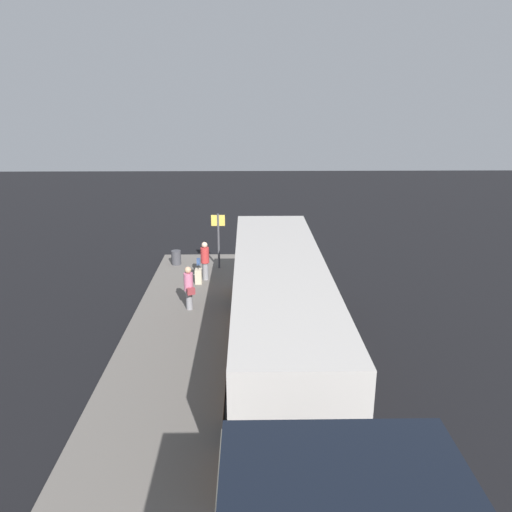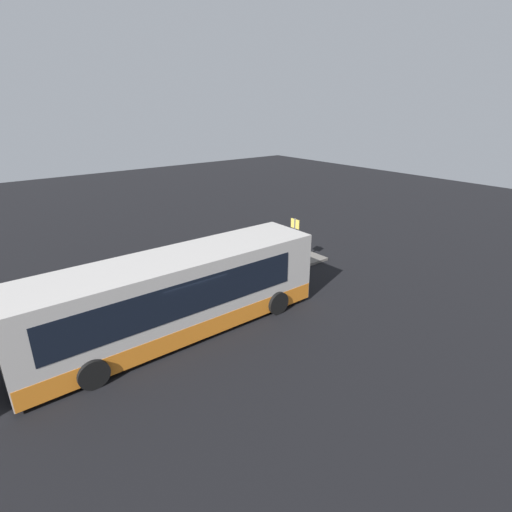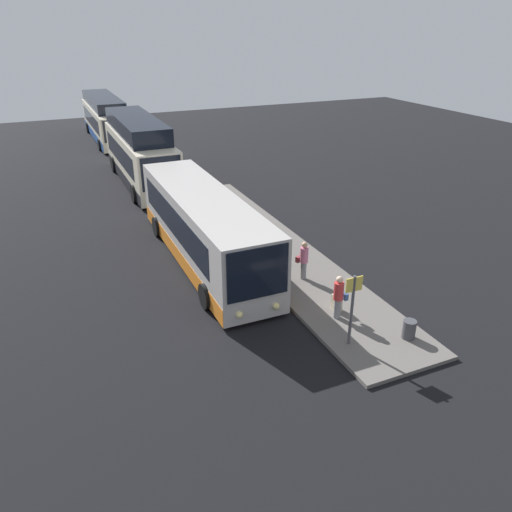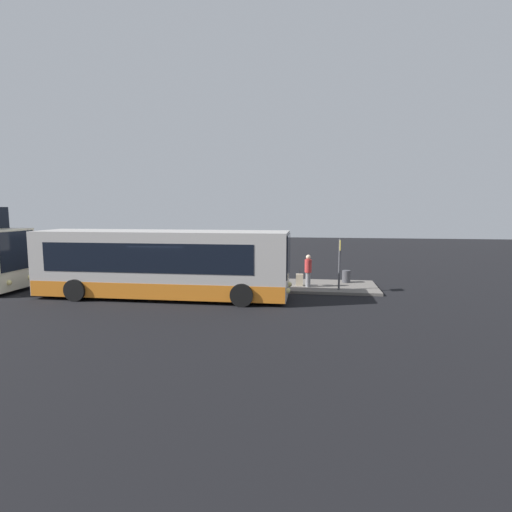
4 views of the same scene
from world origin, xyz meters
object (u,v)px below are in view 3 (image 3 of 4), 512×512
at_px(passenger_boarding, 339,295).
at_px(trash_bin, 409,329).
at_px(bus_second, 140,154).
at_px(suitcase, 337,303).
at_px(bus_lead, 203,228).
at_px(bus_third, 106,120).
at_px(sign_post, 352,302).
at_px(passenger_waiting, 304,259).

xyz_separation_m(passenger_boarding, trash_bin, (2.03, 1.49, -0.56)).
bearing_deg(bus_second, suitcase, 8.71).
bearing_deg(suitcase, bus_second, -171.29).
relative_size(bus_second, passenger_boarding, 6.86).
bearing_deg(trash_bin, bus_lead, -154.36).
bearing_deg(trash_bin, suitcase, -153.02).
xyz_separation_m(suitcase, trash_bin, (2.47, 1.26, 0.02)).
relative_size(bus_third, trash_bin, 19.02).
distance_m(bus_second, sign_post, 21.26).
distance_m(bus_second, suitcase, 19.48).
distance_m(bus_lead, bus_second, 12.93).
distance_m(bus_lead, bus_third, 27.49).
distance_m(bus_lead, suitcase, 7.02).
bearing_deg(bus_lead, passenger_boarding, 21.99).
distance_m(bus_lead, passenger_boarding, 7.26).
height_order(bus_lead, bus_second, bus_second).
xyz_separation_m(bus_third, sign_post, (35.71, 2.20, 0.05)).
bearing_deg(passenger_boarding, trash_bin, 33.28).
distance_m(passenger_boarding, passenger_waiting, 3.12).
relative_size(bus_lead, suitcase, 13.79).
xyz_separation_m(bus_lead, suitcase, (6.28, 2.94, -1.09)).
bearing_deg(trash_bin, passenger_boarding, -143.83).
height_order(passenger_boarding, passenger_waiting, passenger_boarding).
relative_size(bus_lead, bus_third, 0.95).
bearing_deg(bus_third, bus_lead, 0.00).
relative_size(passenger_waiting, sign_post, 0.65).
distance_m(passenger_boarding, trash_bin, 2.58).
bearing_deg(passenger_waiting, trash_bin, -99.82).
xyz_separation_m(sign_post, trash_bin, (0.52, 2.00, -1.22)).
distance_m(sign_post, trash_bin, 2.40).
height_order(suitcase, trash_bin, suitcase).
xyz_separation_m(bus_second, trash_bin, (21.67, 4.20, -1.40)).
bearing_deg(trash_bin, passenger_waiting, -167.12).
distance_m(bus_third, sign_post, 35.78).
bearing_deg(bus_second, bus_third, 180.00).
bearing_deg(bus_lead, bus_third, -180.00).
height_order(bus_third, passenger_waiting, bus_third).
xyz_separation_m(passenger_waiting, suitcase, (2.68, -0.08, -0.58)).
relative_size(passenger_waiting, suitcase, 1.91).
bearing_deg(passenger_boarding, passenger_waiting, 171.40).
bearing_deg(suitcase, sign_post, -20.89).
distance_m(passenger_waiting, trash_bin, 5.31).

